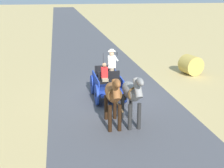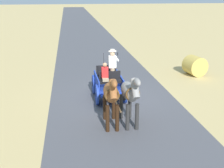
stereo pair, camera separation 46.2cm
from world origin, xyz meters
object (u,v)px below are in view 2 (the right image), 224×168
hay_bale (195,66)px  horse_drawn_carriage (109,82)px  horse_near_side (130,93)px  horse_off_side (111,94)px

hay_bale → horse_drawn_carriage: bearing=28.7°
horse_drawn_carriage → horse_near_side: (-0.40, 3.02, 0.51)m
horse_off_side → horse_near_side: bearing=-179.3°
horse_off_side → horse_drawn_carriage: bearing=-96.3°
horse_off_side → hay_bale: horse_off_side is taller
horse_near_side → horse_drawn_carriage: bearing=-82.5°
horse_drawn_carriage → hay_bale: (-5.88, -3.22, -0.22)m
horse_off_side → hay_bale: 8.85m
horse_near_side → hay_bale: bearing=-131.3°
horse_drawn_carriage → hay_bale: 6.71m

